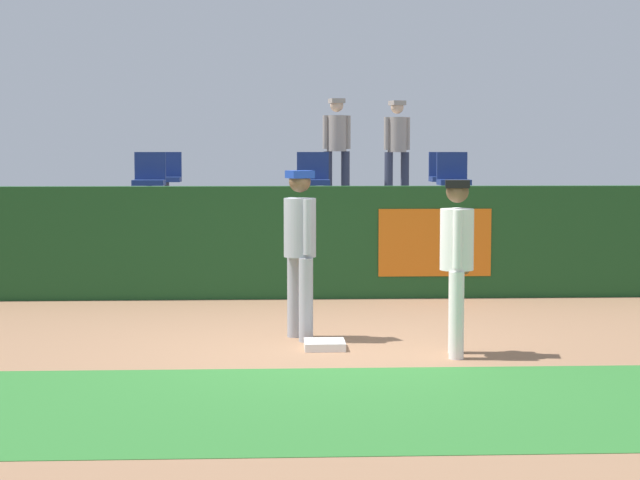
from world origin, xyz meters
TOP-DOWN VIEW (x-y plane):
  - ground_plane at (0.00, 0.00)m, footprint 60.00×60.00m
  - grass_foreground_strip at (0.00, -2.28)m, footprint 18.00×2.80m
  - first_base at (0.01, 0.10)m, footprint 0.40×0.40m
  - player_fielder_home at (1.25, -0.32)m, footprint 0.38×0.52m
  - player_runner_visitor at (-0.22, 0.65)m, footprint 0.43×0.46m
  - field_wall at (0.01, 3.79)m, footprint 18.00×0.26m
  - bleacher_platform at (0.00, 6.36)m, footprint 18.00×4.80m
  - seat_back_left at (-2.20, 7.03)m, footprint 0.45×0.44m
  - seat_back_center at (0.14, 7.03)m, footprint 0.47×0.44m
  - seat_front_left at (-2.28, 5.23)m, footprint 0.45×0.44m
  - seat_front_center at (0.09, 5.23)m, footprint 0.47×0.44m
  - seat_front_right at (2.15, 5.23)m, footprint 0.45×0.44m
  - seat_back_right at (2.30, 7.03)m, footprint 0.44×0.44m
  - spectator_hooded at (0.59, 7.61)m, footprint 0.47×0.40m
  - spectator_capped at (1.62, 7.72)m, footprint 0.46×0.41m

SIDE VIEW (x-z plane):
  - ground_plane at x=0.00m, z-range 0.00..0.00m
  - grass_foreground_strip at x=0.00m, z-range 0.00..0.01m
  - first_base at x=0.01m, z-range 0.00..0.08m
  - bleacher_platform at x=0.00m, z-range 0.00..1.10m
  - field_wall at x=0.01m, z-range 0.00..1.49m
  - player_fielder_home at x=1.25m, z-range 0.13..1.81m
  - player_runner_visitor at x=-0.22m, z-range 0.14..1.90m
  - seat_back_right at x=2.30m, z-range 1.16..2.00m
  - seat_front_left at x=-2.28m, z-range 1.16..2.00m
  - seat_front_right at x=2.15m, z-range 1.16..2.00m
  - seat_back_left at x=-2.20m, z-range 1.16..2.00m
  - seat_front_center at x=0.09m, z-range 1.16..2.00m
  - seat_back_center at x=0.14m, z-range 1.16..2.00m
  - spectator_capped at x=1.62m, z-range 1.24..2.94m
  - spectator_hooded at x=0.59m, z-range 1.24..2.97m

